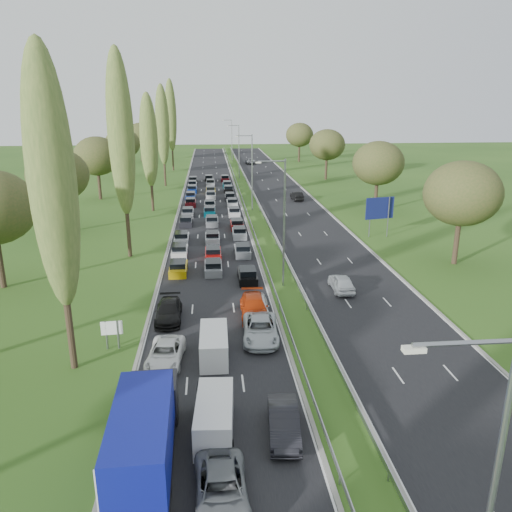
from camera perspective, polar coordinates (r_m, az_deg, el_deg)
name	(u,v)px	position (r m, az deg, el deg)	size (l,w,h in m)	color
ground	(251,208)	(83.37, -0.56, 5.56)	(260.00, 260.00, 0.00)	#294D18
near_carriageway	(210,205)	(85.55, -5.23, 5.79)	(10.50, 215.00, 0.04)	black
far_carriageway	(289,204)	(86.60, 3.79, 5.96)	(10.50, 215.00, 0.04)	black
central_reservation	(250,201)	(85.71, -0.70, 6.25)	(2.36, 215.00, 0.32)	gray
lamp_columns	(252,173)	(80.40, -0.45, 9.46)	(0.18, 140.18, 12.00)	gray
poplar_row	(139,137)	(70.30, -13.21, 13.14)	(2.80, 127.80, 22.44)	#2D2116
woodland_left	(50,179)	(67.61, -22.48, 8.14)	(8.00, 166.00, 11.10)	#2D2116
woodland_right	(398,170)	(73.49, 15.88, 9.41)	(8.00, 153.00, 11.10)	#2D2116
traffic_queue_fill	(211,209)	(80.73, -5.21, 5.42)	(9.06, 69.29, 0.80)	#BF990C
near_car_2	(165,354)	(34.56, -10.31, -10.93)	(2.26, 4.90, 1.36)	white
near_car_3	(169,311)	(40.87, -9.95, -6.24)	(2.05, 5.03, 1.46)	black
near_car_6	(222,490)	(23.96, -3.96, -25.12)	(2.33, 5.05, 1.40)	slate
near_car_9	(284,422)	(27.60, 3.19, -18.44)	(1.58, 4.53, 1.49)	black
near_car_10	(260,329)	(37.15, 0.51, -8.39)	(2.54, 5.52, 1.53)	silver
near_car_11	(254,307)	(40.91, -0.22, -5.86)	(2.20, 5.41, 1.57)	#B8340B
near_car_12	(257,306)	(41.04, 0.15, -5.77)	(1.88, 4.67, 1.59)	white
far_car_0	(341,282)	(47.03, 9.74, -2.99)	(1.83, 4.55, 1.55)	#A7ADB1
far_car_1	(297,196)	(89.97, 4.69, 6.86)	(1.58, 4.52, 1.49)	black
far_car_2	(250,161)	(143.82, -0.64, 10.80)	(2.52, 5.46, 1.52)	slate
blue_lorry	(145,434)	(25.23, -12.56, -19.25)	(2.56, 9.20, 3.89)	black
white_van_front	(214,415)	(27.77, -4.77, -17.63)	(1.90, 4.85, 1.95)	silver
white_van_rear	(214,344)	(34.83, -4.84, -9.94)	(1.86, 4.75, 1.91)	white
info_sign	(112,331)	(37.01, -16.14, -8.23)	(1.50, 0.20, 2.10)	gray
direction_sign	(380,210)	(66.19, 13.95, 5.14)	(3.93, 0.94, 5.20)	gray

